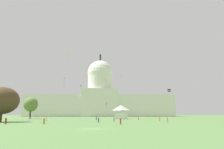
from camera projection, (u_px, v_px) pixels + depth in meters
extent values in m
plane|color=#567F42|center=(91.00, 129.00, 34.67)|extent=(800.00, 800.00, 0.00)
cube|color=silver|center=(64.00, 106.00, 192.06)|extent=(68.19, 25.15, 19.82)
cube|color=silver|center=(136.00, 106.00, 194.07)|extent=(68.19, 25.15, 19.82)
cube|color=silver|center=(100.00, 103.00, 193.58)|extent=(32.89, 27.66, 25.27)
cylinder|color=silver|center=(100.00, 81.00, 197.54)|extent=(23.48, 23.48, 16.44)
sphere|color=silver|center=(100.00, 73.00, 199.10)|extent=(24.44, 24.44, 24.44)
cylinder|color=#2D3833|center=(100.00, 58.00, 202.05)|extent=(1.80, 1.80, 6.65)
cube|color=white|center=(121.00, 116.00, 101.55)|extent=(6.38, 5.39, 2.96)
pyramid|color=white|center=(121.00, 108.00, 102.32)|extent=(6.70, 5.66, 2.57)
cylinder|color=#4C3823|center=(1.00, 115.00, 64.12)|extent=(0.84, 0.84, 4.14)
ellipsoid|color=#4C3823|center=(2.00, 100.00, 65.01)|extent=(13.66, 13.51, 8.63)
cylinder|color=#4C3823|center=(30.00, 114.00, 106.78)|extent=(0.82, 0.82, 5.20)
ellipsoid|color=olive|center=(31.00, 104.00, 107.71)|extent=(9.93, 10.16, 7.60)
cylinder|color=#1E757A|center=(96.00, 118.00, 81.53)|extent=(0.47, 0.47, 1.52)
sphere|color=brown|center=(96.00, 116.00, 81.70)|extent=(0.34, 0.34, 0.25)
cylinder|color=gray|center=(114.00, 120.00, 68.23)|extent=(0.49, 0.49, 1.30)
sphere|color=beige|center=(114.00, 117.00, 68.37)|extent=(0.30, 0.30, 0.22)
cylinder|color=silver|center=(29.00, 119.00, 75.55)|extent=(0.64, 0.64, 1.55)
sphere|color=tan|center=(29.00, 116.00, 75.71)|extent=(0.28, 0.28, 0.20)
cylinder|color=tan|center=(167.00, 120.00, 59.53)|extent=(0.47, 0.47, 1.34)
sphere|color=#A37556|center=(167.00, 118.00, 59.68)|extent=(0.28, 0.28, 0.21)
cylinder|color=#703D93|center=(98.00, 120.00, 60.63)|extent=(0.39, 0.39, 1.35)
sphere|color=tan|center=(99.00, 117.00, 60.78)|extent=(0.22, 0.22, 0.22)
cylinder|color=orange|center=(138.00, 118.00, 88.78)|extent=(0.60, 0.60, 1.30)
sphere|color=tan|center=(138.00, 116.00, 88.93)|extent=(0.30, 0.30, 0.22)
cylinder|color=silver|center=(46.00, 119.00, 75.30)|extent=(0.48, 0.48, 1.33)
sphere|color=#A37556|center=(47.00, 117.00, 75.45)|extent=(0.31, 0.31, 0.25)
cylinder|color=maroon|center=(6.00, 121.00, 51.73)|extent=(0.59, 0.59, 1.40)
sphere|color=tan|center=(6.00, 118.00, 51.88)|extent=(0.34, 0.34, 0.24)
cylinder|color=red|center=(121.00, 121.00, 50.40)|extent=(0.54, 0.54, 1.45)
sphere|color=beige|center=(121.00, 118.00, 50.56)|extent=(0.34, 0.34, 0.24)
cylinder|color=orange|center=(44.00, 121.00, 51.43)|extent=(0.59, 0.59, 1.31)
sphere|color=tan|center=(44.00, 118.00, 51.58)|extent=(0.32, 0.32, 0.24)
cylinder|color=orange|center=(160.00, 119.00, 72.58)|extent=(0.46, 0.46, 1.33)
sphere|color=tan|center=(160.00, 117.00, 72.73)|extent=(0.33, 0.33, 0.24)
cube|color=white|center=(157.00, 72.00, 106.11)|extent=(0.68, 0.44, 0.87)
pyramid|color=blue|center=(63.00, 79.00, 99.90)|extent=(0.95, 1.34, 0.19)
cylinder|color=blue|center=(64.00, 84.00, 99.41)|extent=(0.16, 0.07, 3.33)
cube|color=black|center=(169.00, 91.00, 83.29)|extent=(1.43, 1.43, 0.56)
cube|color=black|center=(169.00, 90.00, 83.41)|extent=(1.43, 1.43, 0.56)
pyramid|color=yellow|center=(68.00, 51.00, 76.48)|extent=(1.41, 1.54, 0.31)
cylinder|color=pink|center=(67.00, 55.00, 75.97)|extent=(0.30, 0.19, 1.89)
pyramid|color=purple|center=(122.00, 77.00, 125.73)|extent=(1.58, 1.32, 0.22)
cylinder|color=green|center=(122.00, 80.00, 125.01)|extent=(0.35, 0.20, 2.37)
cube|color=orange|center=(106.00, 104.00, 113.16)|extent=(0.76, 0.48, 1.40)
cylinder|color=blue|center=(106.00, 107.00, 112.86)|extent=(0.25, 0.25, 1.76)
pyramid|color=#8CD133|center=(112.00, 81.00, 157.99)|extent=(1.34, 1.93, 0.26)
cube|color=green|center=(81.00, 86.00, 143.59)|extent=(1.06, 1.06, 0.38)
cube|color=green|center=(81.00, 85.00, 143.69)|extent=(1.06, 1.06, 0.38)
cylinder|color=green|center=(81.00, 88.00, 143.36)|extent=(0.11, 0.15, 2.11)
pyramid|color=#D1339E|center=(128.00, 103.00, 157.75)|extent=(0.91, 1.56, 0.24)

